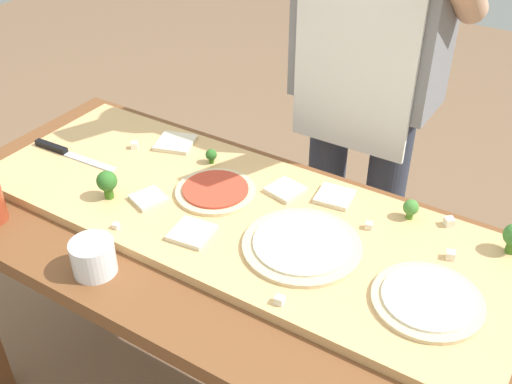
{
  "coord_description": "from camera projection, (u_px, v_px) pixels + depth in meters",
  "views": [
    {
      "loc": [
        0.64,
        -0.92,
        1.68
      ],
      "look_at": [
        0.03,
        0.06,
        0.87
      ],
      "focal_mm": 42.73,
      "sensor_mm": 36.0,
      "label": 1
    }
  ],
  "objects": [
    {
      "name": "prep_table",
      "position": [
        235.0,
        270.0,
        1.5
      ],
      "size": [
        1.59,
        0.71,
        0.77
      ],
      "color": "brown",
      "rests_on": "ground"
    },
    {
      "name": "pizza_slice_center",
      "position": [
        285.0,
        190.0,
        1.53
      ],
      "size": [
        0.1,
        0.1,
        0.01
      ],
      "primitive_type": "cube",
      "rotation": [
        0.0,
        0.0,
        -0.22
      ],
      "color": "beige",
      "rests_on": "cutting_board"
    },
    {
      "name": "pizza_whole_white_garlic",
      "position": [
        427.0,
        300.0,
        1.21
      ],
      "size": [
        0.22,
        0.22,
        0.02
      ],
      "color": "beige",
      "rests_on": "cutting_board"
    },
    {
      "name": "broccoli_floret_center_left",
      "position": [
        411.0,
        208.0,
        1.43
      ],
      "size": [
        0.04,
        0.04,
        0.05
      ],
      "color": "#487A23",
      "rests_on": "cutting_board"
    },
    {
      "name": "cheese_crumble_b",
      "position": [
        449.0,
        222.0,
        1.41
      ],
      "size": [
        0.03,
        0.03,
        0.02
      ],
      "primitive_type": "cube",
      "rotation": [
        0.0,
        0.0,
        0.72
      ],
      "color": "silver",
      "rests_on": "cutting_board"
    },
    {
      "name": "pizza_slice_far_left",
      "position": [
        192.0,
        233.0,
        1.39
      ],
      "size": [
        0.1,
        0.1,
        0.01
      ],
      "primitive_type": "cube",
      "rotation": [
        0.0,
        0.0,
        0.12
      ],
      "color": "beige",
      "rests_on": "cutting_board"
    },
    {
      "name": "cheese_crumble_e",
      "position": [
        369.0,
        226.0,
        1.41
      ],
      "size": [
        0.02,
        0.02,
        0.02
      ],
      "primitive_type": "cube",
      "rotation": [
        0.0,
        0.0,
        0.24
      ],
      "color": "silver",
      "rests_on": "cutting_board"
    },
    {
      "name": "pizza_slice_near_right",
      "position": [
        175.0,
        143.0,
        1.72
      ],
      "size": [
        0.13,
        0.13,
        0.01
      ],
      "primitive_type": "cube",
      "rotation": [
        0.0,
        0.0,
        0.31
      ],
      "color": "beige",
      "rests_on": "cutting_board"
    },
    {
      "name": "cheese_crumble_a",
      "position": [
        116.0,
        226.0,
        1.41
      ],
      "size": [
        0.02,
        0.02,
        0.01
      ],
      "primitive_type": "cube",
      "rotation": [
        0.0,
        0.0,
        0.17
      ],
      "color": "white",
      "rests_on": "cutting_board"
    },
    {
      "name": "pizza_whole_cheese_artichoke",
      "position": [
        302.0,
        245.0,
        1.35
      ],
      "size": [
        0.27,
        0.27,
        0.02
      ],
      "color": "beige",
      "rests_on": "cutting_board"
    },
    {
      "name": "pizza_slice_near_left",
      "position": [
        335.0,
        197.0,
        1.5
      ],
      "size": [
        0.1,
        0.1,
        0.01
      ],
      "primitive_type": "cube",
      "rotation": [
        0.0,
        0.0,
        0.13
      ],
      "color": "beige",
      "rests_on": "cutting_board"
    },
    {
      "name": "flour_cup",
      "position": [
        94.0,
        259.0,
        1.31
      ],
      "size": [
        0.1,
        0.1,
        0.08
      ],
      "color": "white",
      "rests_on": "prep_table"
    },
    {
      "name": "cheese_crumble_c",
      "position": [
        451.0,
        255.0,
        1.32
      ],
      "size": [
        0.02,
        0.02,
        0.02
      ],
      "primitive_type": "cube",
      "rotation": [
        0.0,
        0.0,
        0.27
      ],
      "color": "white",
      "rests_on": "cutting_board"
    },
    {
      "name": "cutting_board",
      "position": [
        239.0,
        215.0,
        1.47
      ],
      "size": [
        1.35,
        0.5,
        0.02
      ],
      "primitive_type": "cube",
      "color": "tan",
      "rests_on": "prep_table"
    },
    {
      "name": "broccoli_floret_front_mid",
      "position": [
        211.0,
        155.0,
        1.63
      ],
      "size": [
        0.03,
        0.03,
        0.04
      ],
      "color": "#366618",
      "rests_on": "cutting_board"
    },
    {
      "name": "pizza_whole_tomato_red",
      "position": [
        215.0,
        191.0,
        1.52
      ],
      "size": [
        0.2,
        0.2,
        0.02
      ],
      "color": "beige",
      "rests_on": "cutting_board"
    },
    {
      "name": "cook_center",
      "position": [
        367.0,
        66.0,
        1.68
      ],
      "size": [
        0.54,
        0.39,
        1.67
      ],
      "color": "#333847",
      "rests_on": "ground"
    },
    {
      "name": "cheese_crumble_f",
      "position": [
        280.0,
        300.0,
        1.21
      ],
      "size": [
        0.02,
        0.02,
        0.02
      ],
      "primitive_type": "cube",
      "rotation": [
        0.0,
        0.0,
        0.11
      ],
      "color": "white",
      "rests_on": "cutting_board"
    },
    {
      "name": "pizza_slice_far_right",
      "position": [
        149.0,
        199.0,
        1.5
      ],
      "size": [
        0.1,
        0.1,
        0.01
      ],
      "primitive_type": "cube",
      "rotation": [
        0.0,
        0.0,
        -0.36
      ],
      "color": "beige",
      "rests_on": "cutting_board"
    },
    {
      "name": "cheese_crumble_d",
      "position": [
        134.0,
        145.0,
        1.7
      ],
      "size": [
        0.03,
        0.03,
        0.02
      ],
      "primitive_type": "cube",
      "rotation": [
        0.0,
        0.0,
        0.62
      ],
      "color": "white",
      "rests_on": "cutting_board"
    },
    {
      "name": "broccoli_floret_front_right",
      "position": [
        107.0,
        182.0,
        1.49
      ],
      "size": [
        0.05,
        0.05,
        0.07
      ],
      "color": "#366618",
      "rests_on": "cutting_board"
    },
    {
      "name": "chefs_knife",
      "position": [
        63.0,
        151.0,
        1.68
      ],
      "size": [
        0.28,
        0.03,
        0.02
      ],
      "color": "#B7BABF",
      "rests_on": "cutting_board"
    }
  ]
}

